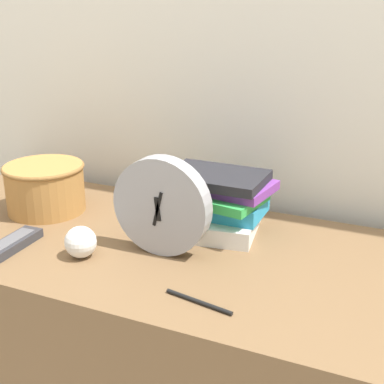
{
  "coord_description": "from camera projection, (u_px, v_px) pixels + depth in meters",
  "views": [
    {
      "loc": [
        0.53,
        -0.68,
        1.25
      ],
      "look_at": [
        0.08,
        0.33,
        0.85
      ],
      "focal_mm": 50.0,
      "sensor_mm": 36.0,
      "label": 1
    }
  ],
  "objects": [
    {
      "name": "wall_back",
      "position": [
        213.0,
        17.0,
        1.36
      ],
      "size": [
        6.0,
        0.04,
        2.4
      ],
      "color": "silver",
      "rests_on": "ground_plane"
    },
    {
      "name": "desk",
      "position": [
        156.0,
        373.0,
        1.34
      ],
      "size": [
        1.33,
        0.58,
        0.73
      ],
      "color": "brown",
      "rests_on": "ground_plane"
    },
    {
      "name": "desk_clock",
      "position": [
        162.0,
        206.0,
        1.13
      ],
      "size": [
        0.22,
        0.04,
        0.22
      ],
      "color": "#99999E",
      "rests_on": "desk"
    },
    {
      "name": "book_stack",
      "position": [
        215.0,
        202.0,
        1.25
      ],
      "size": [
        0.26,
        0.21,
        0.14
      ],
      "color": "white",
      "rests_on": "desk"
    },
    {
      "name": "basket",
      "position": [
        45.0,
        186.0,
        1.37
      ],
      "size": [
        0.21,
        0.21,
        0.12
      ],
      "color": "#B27A3D",
      "rests_on": "desk"
    },
    {
      "name": "tv_remote",
      "position": [
        12.0,
        244.0,
        1.18
      ],
      "size": [
        0.05,
        0.16,
        0.02
      ],
      "color": "#333338",
      "rests_on": "desk"
    },
    {
      "name": "crumpled_paper_ball",
      "position": [
        81.0,
        242.0,
        1.13
      ],
      "size": [
        0.07,
        0.07,
        0.07
      ],
      "color": "white",
      "rests_on": "desk"
    },
    {
      "name": "pen",
      "position": [
        199.0,
        302.0,
        0.97
      ],
      "size": [
        0.14,
        0.03,
        0.01
      ],
      "color": "black",
      "rests_on": "desk"
    }
  ]
}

